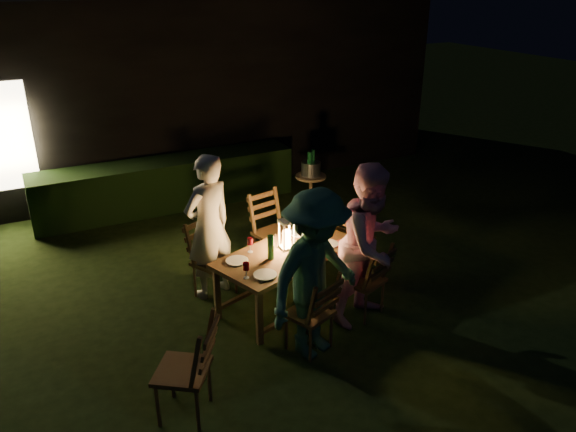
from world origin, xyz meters
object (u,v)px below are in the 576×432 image
chair_near_left (310,326)px  lantern (287,236)px  chair_far_left (214,273)px  bottle_table (271,247)px  person_house_side (209,227)px  ice_bucket (311,169)px  person_opp_left (315,275)px  chair_near_right (364,292)px  person_opp_right (371,244)px  side_table (311,180)px  chair_spare (186,385)px  bottle_bucket_b (313,164)px  bottle_bucket_a (309,167)px  chair_end (353,248)px  dining_table (287,257)px  chair_far_right (274,244)px

chair_near_left → lantern: bearing=56.4°
chair_far_left → bottle_table: (0.44, -0.66, 0.53)m
person_house_side → bottle_table: person_house_side is taller
lantern → ice_bucket: (1.51, 2.16, -0.09)m
chair_near_left → person_opp_left: size_ratio=0.52×
person_house_side → lantern: bearing=123.0°
chair_near_right → ice_bucket: bearing=51.3°
person_opp_left → ice_bucket: (1.70, 3.14, -0.13)m
person_opp_right → side_table: bearing=54.3°
chair_spare → bottle_bucket_b: chair_spare is taller
lantern → side_table: (1.51, 2.16, -0.27)m
chair_spare → bottle_bucket_b: bearing=-7.6°
chair_spare → bottle_bucket_a: size_ratio=3.15×
ice_bucket → lantern: bearing=-125.1°
bottle_table → bottle_bucket_b: 2.97m
chair_spare → side_table: (3.13, 3.42, 0.27)m
ice_bucket → bottle_bucket_a: bearing=-141.3°
chair_end → bottle_bucket_a: size_ratio=2.90×
chair_far_left → dining_table: bearing=112.6°
chair_far_left → bottle_bucket_a: size_ratio=3.03×
chair_spare → bottle_table: chair_spare is taller
bottle_bucket_a → side_table: bearing=38.7°
lantern → bottle_bucket_a: bearing=55.3°
dining_table → ice_bucket: bearing=36.1°
chair_far_right → person_house_side: bearing=3.5°
chair_near_left → chair_spare: 1.45m
dining_table → chair_spare: bearing=-161.9°
chair_far_left → person_opp_left: (0.52, -1.50, 0.59)m
lantern → chair_end: bearing=16.7°
chair_spare → dining_table: bearing=-17.9°
chair_far_right → bottle_table: (-0.51, -0.99, 0.52)m
chair_far_left → bottle_bucket_a: chair_far_left is taller
person_house_side → bottle_bucket_b: size_ratio=5.47×
chair_near_right → person_house_side: bearing=117.1°
chair_far_left → person_opp_right: person_opp_right is taller
dining_table → chair_far_right: 1.00m
chair_near_right → chair_spare: bearing=173.9°
person_opp_right → lantern: bearing=114.7°
chair_end → person_house_side: person_house_side is taller
dining_table → person_opp_left: bearing=-118.8°
chair_near_left → chair_end: chair_end is taller
chair_spare → lantern: (1.61, 1.26, 0.54)m
lantern → ice_bucket: 2.64m
person_house_side → chair_spare: bearing=45.0°
chair_far_right → bottle_bucket_a: chair_far_right is taller
chair_near_left → chair_near_right: 0.90m
bottle_table → person_house_side: bearing=122.8°
chair_far_right → lantern: 1.03m
person_opp_right → bottle_bucket_a: person_opp_right is taller
chair_end → lantern: lantern is taller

